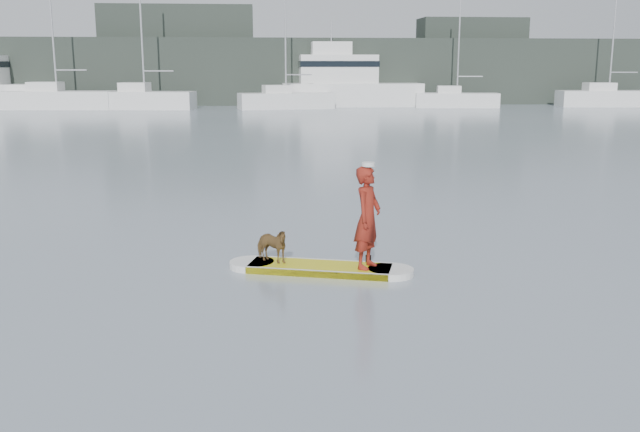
{
  "coord_description": "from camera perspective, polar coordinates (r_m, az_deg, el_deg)",
  "views": [
    {
      "loc": [
        -2.75,
        -15.27,
        3.56
      ],
      "look_at": [
        -1.69,
        -3.21,
        1.0
      ],
      "focal_mm": 40.0,
      "sensor_mm": 36.0,
      "label": 1
    }
  ],
  "objects": [
    {
      "name": "shore_building_east",
      "position": [
        72.31,
        11.93,
        12.05
      ],
      "size": [
        10.0,
        4.0,
        8.0
      ],
      "primitive_type": "cube",
      "color": "#202823",
      "rests_on": "ground"
    },
    {
      "name": "sailboat_f",
      "position": [
        68.71,
        22.02,
        8.86
      ],
      "size": [
        8.91,
        3.29,
        13.07
      ],
      "rotation": [
        0.0,
        0.0,
        -0.08
      ],
      "color": "white",
      "rests_on": "ground"
    },
    {
      "name": "paddler",
      "position": [
        12.24,
        3.83,
        -0.13
      ],
      "size": [
        0.7,
        0.77,
        1.77
      ],
      "primitive_type": "imported",
      "rotation": [
        0.0,
        0.0,
        1.03
      ],
      "color": "maroon",
      "rests_on": "paddleboard"
    },
    {
      "name": "sailboat_e",
      "position": [
        63.49,
        10.83,
        9.19
      ],
      "size": [
        7.33,
        3.44,
        10.22
      ],
      "rotation": [
        0.0,
        0.0,
        -0.17
      ],
      "color": "white",
      "rests_on": "ground"
    },
    {
      "name": "sailboat_c",
      "position": [
        61.52,
        -13.9,
        9.09
      ],
      "size": [
        8.41,
        3.82,
        11.64
      ],
      "rotation": [
        0.0,
        0.0,
        -0.14
      ],
      "color": "white",
      "rests_on": "ground"
    },
    {
      "name": "ground",
      "position": [
        15.92,
        5.07,
        -1.03
      ],
      "size": [
        140.0,
        140.0,
        0.0
      ],
      "primitive_type": "plane",
      "color": "slate",
      "rests_on": "ground"
    },
    {
      "name": "shore_mass",
      "position": [
        68.32,
        -2.76,
        11.47
      ],
      "size": [
        90.0,
        6.0,
        6.0
      ],
      "primitive_type": "cube",
      "color": "#202823",
      "rests_on": "ground"
    },
    {
      "name": "motor_yacht_a",
      "position": [
        64.3,
        2.07,
        10.62
      ],
      "size": [
        12.31,
        3.82,
        7.38
      ],
      "rotation": [
        0.0,
        0.0,
        -0.0
      ],
      "color": "white",
      "rests_on": "ground"
    },
    {
      "name": "shore_building_west",
      "position": [
        69.65,
        -11.25,
        12.5
      ],
      "size": [
        14.0,
        4.0,
        9.0
      ],
      "primitive_type": "cube",
      "color": "#202823",
      "rests_on": "ground"
    },
    {
      "name": "paddleboard",
      "position": [
        12.6,
        -0.0,
        -4.18
      ],
      "size": [
        3.2,
        1.49,
        0.12
      ],
      "rotation": [
        0.0,
        0.0,
        -0.28
      ],
      "color": "#D0C613",
      "rests_on": "ground"
    },
    {
      "name": "dog",
      "position": [
        12.7,
        -3.93,
        -2.33
      ],
      "size": [
        0.79,
        0.74,
        0.63
      ],
      "primitive_type": "imported",
      "rotation": [
        0.0,
        0.0,
        0.87
      ],
      "color": "brown",
      "rests_on": "paddleboard"
    },
    {
      "name": "sailboat_b",
      "position": [
        63.64,
        -20.34,
        8.86
      ],
      "size": [
        9.34,
        3.47,
        13.6
      ],
      "rotation": [
        0.0,
        0.0,
        -0.08
      ],
      "color": "white",
      "rests_on": "ground"
    },
    {
      "name": "paddle",
      "position": [
        12.59,
        3.93,
        -0.76
      ],
      "size": [
        0.12,
        0.3,
        2.0
      ],
      "rotation": [
        0.0,
        0.0,
        -0.28
      ],
      "color": "black",
      "rests_on": "ground"
    },
    {
      "name": "sailboat_d",
      "position": [
        60.48,
        -2.8,
        9.35
      ],
      "size": [
        8.18,
        3.86,
        11.59
      ],
      "rotation": [
        0.0,
        0.0,
        0.19
      ],
      "color": "white",
      "rests_on": "ground"
    },
    {
      "name": "white_cap",
      "position": [
        12.08,
        3.89,
        4.15
      ],
      "size": [
        0.22,
        0.22,
        0.07
      ],
      "primitive_type": "cylinder",
      "color": "silver",
      "rests_on": "paddler"
    }
  ]
}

